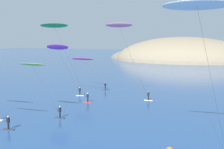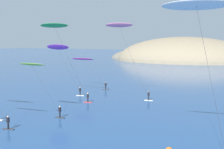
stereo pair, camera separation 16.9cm
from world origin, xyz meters
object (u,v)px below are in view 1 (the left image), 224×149
Objects in this scene: kitesurfer_green at (57,32)px; kitesurfer_pink at (122,32)px; kitesurfer_magenta at (84,61)px; kitesurfer_lime at (35,69)px; kitesurfer_purple at (59,50)px; kitesurfer_white at (199,15)px.

kitesurfer_pink is at bearing 38.16° from kitesurfer_green.
kitesurfer_pink reaches higher than kitesurfer_magenta.
kitesurfer_purple reaches higher than kitesurfer_lime.
kitesurfer_magenta is at bearing 104.45° from kitesurfer_lime.
kitesurfer_magenta is 8.87m from kitesurfer_purple.
kitesurfer_pink is 11.52m from kitesurfer_green.
kitesurfer_white reaches higher than kitesurfer_green.
kitesurfer_pink is at bearing 129.47° from kitesurfer_white.
kitesurfer_pink is at bearing -29.60° from kitesurfer_magenta.
kitesurfer_purple is at bearing -93.92° from kitesurfer_magenta.
kitesurfer_pink is 13.54m from kitesurfer_purple.
kitesurfer_lime is 0.56× the size of kitesurfer_green.
kitesurfer_lime is (-6.55, -15.75, -5.63)m from kitesurfer_pink.
kitesurfer_lime is 15.90m from kitesurfer_purple.
kitesurfer_pink is 1.51× the size of kitesurfer_magenta.
kitesurfer_white is 1.42× the size of kitesurfer_purple.
kitesurfer_lime is (5.87, -22.80, 0.61)m from kitesurfer_magenta.
kitesurfer_pink is 0.98× the size of kitesurfer_white.
kitesurfer_purple is at bearing 147.36° from kitesurfer_white.
kitesurfer_lime is at bearing -112.59° from kitesurfer_pink.
kitesurfer_green is (-2.50, 8.63, 5.60)m from kitesurfer_lime.
kitesurfer_green is at bearing 152.68° from kitesurfer_white.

